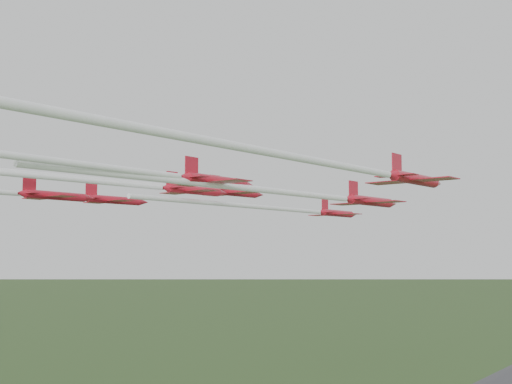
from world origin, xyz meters
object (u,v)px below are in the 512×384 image
Objects in this scene: jet_row3_mid at (129,184)px; jet_row4_right at (109,168)px; jet_row3_right at (352,168)px; jet_row2_left at (163,186)px; jet_row2_right at (314,195)px; jet_row3_left at (60,196)px; jet_lead at (298,210)px.

jet_row4_right is (14.83, -15.15, -0.86)m from jet_row3_mid.
jet_row3_mid is 0.91× the size of jet_row3_right.
jet_row3_right is (37.67, -15.39, -2.08)m from jet_row2_left.
jet_row2_right is (24.65, -0.56, -2.63)m from jet_row2_left.
jet_row3_left is 0.93× the size of jet_row3_right.
jet_lead is 0.94× the size of jet_row4_right.
jet_lead is 0.91× the size of jet_row2_right.
jet_row3_mid is (-16.39, -12.80, 1.20)m from jet_row2_right.
jet_row3_mid is at bearing -52.48° from jet_row2_left.
jet_row2_left is 15.10m from jet_row3_left.
jet_row2_right is (14.46, -18.68, 0.19)m from jet_lead.
jet_row3_mid is (-1.93, -31.47, 1.39)m from jet_lead.
jet_lead is at bearing 91.65° from jet_row3_mid.
jet_row3_left reaches higher than jet_lead.
jet_row4_right is at bearing -89.09° from jet_row2_right.
jet_row2_right is at bearing 14.02° from jet_row3_left.
jet_row2_right is 20.83m from jet_row3_mid.
jet_row3_left is at bearing 168.57° from jet_row3_mid.
jet_row3_left is at bearing 150.69° from jet_row4_right.
jet_row2_right is at bearing 134.13° from jet_row3_right.
jet_row2_right is 19.74m from jet_row3_right.
jet_row3_mid is at bearing -137.92° from jet_row2_right.
jet_row3_right is 0.95× the size of jet_row4_right.
jet_lead is 48.38m from jet_row4_right.
jet_row3_mid is at bearing 178.90° from jet_row3_right.
jet_row3_mid reaches higher than jet_row3_right.
jet_row2_right is at bearing 88.13° from jet_row4_right.
jet_row3_mid reaches higher than jet_row4_right.
jet_row3_right is at bearing -48.84° from jet_lead.
jet_lead is at bearing 132.21° from jet_row3_right.
jet_lead is 1.08× the size of jet_row3_mid.
jet_row3_left is at bearing -146.88° from jet_row2_left.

